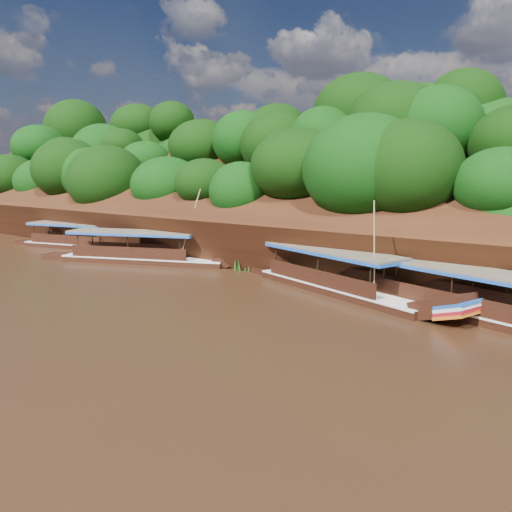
% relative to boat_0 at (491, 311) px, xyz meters
% --- Properties ---
extents(ground, '(160.00, 160.00, 0.00)m').
position_rel_boat_0_xyz_m(ground, '(-11.46, -7.22, -0.56)').
color(ground, black).
rests_on(ground, ground).
extents(riverbank, '(120.00, 30.06, 19.40)m').
position_rel_boat_0_xyz_m(riverbank, '(-11.47, 15.50, 1.33)').
color(riverbank, black).
rests_on(riverbank, ground).
extents(boat_0, '(15.33, 5.92, 6.88)m').
position_rel_boat_0_xyz_m(boat_0, '(0.00, 0.00, 0.00)').
color(boat_0, black).
rests_on(boat_0, ground).
extents(boat_1, '(15.15, 6.53, 6.36)m').
position_rel_boat_0_xyz_m(boat_1, '(-8.10, 0.64, 0.03)').
color(boat_1, black).
rests_on(boat_1, ground).
extents(boat_2, '(15.87, 8.32, 6.50)m').
position_rel_boat_0_xyz_m(boat_2, '(-25.68, 0.70, 0.02)').
color(boat_2, black).
rests_on(boat_2, ground).
extents(boat_3, '(13.47, 5.60, 2.85)m').
position_rel_boat_0_xyz_m(boat_3, '(-37.21, 1.92, -0.02)').
color(boat_3, black).
rests_on(boat_3, ground).
extents(reeds, '(49.84, 2.73, 2.20)m').
position_rel_boat_0_xyz_m(reeds, '(-14.10, 2.39, 0.32)').
color(reeds, '#205715').
rests_on(reeds, ground).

